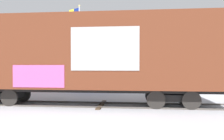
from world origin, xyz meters
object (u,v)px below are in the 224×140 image
object	(u,v)px
flagpole	(77,34)
parked_car_blue	(95,80)
parked_car_red	(31,80)
freight_car	(83,54)

from	to	relation	value
flagpole	parked_car_blue	bearing A→B (deg)	-51.84
flagpole	parked_car_red	world-z (taller)	flagpole
freight_car	parked_car_red	bearing A→B (deg)	130.74
freight_car	flagpole	size ratio (longest dim) A/B	1.86
freight_car	flagpole	world-z (taller)	flagpole
freight_car	flagpole	bearing A→B (deg)	104.52
parked_car_red	parked_car_blue	xyz separation A→B (m)	(5.79, -0.31, -0.00)
flagpole	parked_car_red	size ratio (longest dim) A/B	1.68
parked_car_blue	freight_car	bearing A→B (deg)	-87.20
freight_car	parked_car_red	world-z (taller)	freight_car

